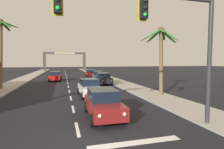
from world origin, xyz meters
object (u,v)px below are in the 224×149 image
at_px(sedan_oncoming_far, 55,76).
at_px(palm_right_second, 161,47).
at_px(sedan_third_in_queue, 89,87).
at_px(sedan_parked_nearest_kerb, 98,76).
at_px(sedan_parked_far_kerb, 91,73).
at_px(sedan_parked_mid_kerb, 103,78).
at_px(palm_left_second, 1,41).
at_px(traffic_signal_mast, 146,23).
at_px(town_gateway_arch, 65,59).
at_px(sedan_lead_at_stop_bar, 103,103).

height_order(sedan_oncoming_far, palm_right_second, palm_right_second).
distance_m(sedan_oncoming_far, palm_right_second, 20.20).
distance_m(sedan_third_in_queue, sedan_parked_nearest_kerb, 14.29).
bearing_deg(sedan_parked_far_kerb, sedan_parked_mid_kerb, -89.96).
distance_m(palm_left_second, palm_right_second, 18.05).
distance_m(traffic_signal_mast, sedan_parked_mid_kerb, 18.82).
distance_m(sedan_third_in_queue, sedan_oncoming_far, 15.49).
xyz_separation_m(traffic_signal_mast, sedan_oncoming_far, (-4.98, 24.75, -4.24)).
relative_size(traffic_signal_mast, sedan_parked_far_kerb, 2.60).
bearing_deg(traffic_signal_mast, sedan_third_in_queue, 97.26).
height_order(palm_left_second, town_gateway_arch, palm_left_second).
xyz_separation_m(sedan_third_in_queue, sedan_parked_nearest_kerb, (3.56, 13.84, 0.00)).
height_order(sedan_third_in_queue, palm_right_second, palm_right_second).
bearing_deg(sedan_parked_mid_kerb, sedan_third_in_queue, -111.32).
bearing_deg(sedan_lead_at_stop_bar, traffic_signal_mast, -63.97).
height_order(sedan_parked_nearest_kerb, palm_right_second, palm_right_second).
bearing_deg(traffic_signal_mast, sedan_parked_mid_kerb, 83.49).
bearing_deg(palm_left_second, sedan_parked_mid_kerb, 9.14).
distance_m(sedan_oncoming_far, sedan_parked_mid_kerb, 9.62).
xyz_separation_m(sedan_lead_at_stop_bar, sedan_parked_mid_kerb, (3.45, 15.41, 0.00)).
bearing_deg(sedan_parked_far_kerb, town_gateway_arch, 100.43).
relative_size(sedan_third_in_queue, town_gateway_arch, 0.31).
bearing_deg(sedan_oncoming_far, sedan_lead_at_stop_bar, -80.65).
xyz_separation_m(traffic_signal_mast, sedan_lead_at_stop_bar, (-1.37, 2.80, -4.24)).
distance_m(sedan_parked_far_kerb, town_gateway_arch, 28.34).
bearing_deg(town_gateway_arch, palm_left_second, -100.11).
bearing_deg(sedan_parked_mid_kerb, sedan_oncoming_far, 137.22).
bearing_deg(sedan_parked_nearest_kerb, sedan_oncoming_far, 170.75).
height_order(sedan_lead_at_stop_bar, sedan_parked_nearest_kerb, same).
height_order(sedan_oncoming_far, sedan_parked_nearest_kerb, same).
height_order(sedan_third_in_queue, town_gateway_arch, town_gateway_arch).
relative_size(traffic_signal_mast, sedan_parked_mid_kerb, 2.62).
bearing_deg(sedan_oncoming_far, sedan_third_in_queue, -76.02).
height_order(traffic_signal_mast, sedan_lead_at_stop_bar, traffic_signal_mast).
xyz_separation_m(sedan_parked_nearest_kerb, sedan_parked_far_kerb, (-0.26, 7.44, 0.00)).
xyz_separation_m(sedan_lead_at_stop_bar, sedan_third_in_queue, (0.13, 6.92, 0.00)).
height_order(sedan_oncoming_far, sedan_parked_mid_kerb, same).
xyz_separation_m(sedan_parked_mid_kerb, palm_left_second, (-12.67, -2.04, 4.90)).
bearing_deg(sedan_parked_far_kerb, sedan_third_in_queue, -98.83).
distance_m(sedan_parked_nearest_kerb, town_gateway_arch, 35.68).
height_order(sedan_third_in_queue, sedan_oncoming_far, same).
xyz_separation_m(sedan_lead_at_stop_bar, sedan_parked_far_kerb, (3.44, 28.19, 0.00)).
relative_size(palm_left_second, town_gateway_arch, 0.57).
xyz_separation_m(sedan_oncoming_far, sedan_parked_mid_kerb, (7.06, -6.53, 0.00)).
relative_size(sedan_lead_at_stop_bar, town_gateway_arch, 0.30).
bearing_deg(palm_right_second, sedan_parked_nearest_kerb, 101.01).
bearing_deg(sedan_parked_nearest_kerb, sedan_lead_at_stop_bar, -100.09).
distance_m(sedan_oncoming_far, sedan_parked_nearest_kerb, 7.40).
bearing_deg(sedan_third_in_queue, traffic_signal_mast, -82.74).
height_order(sedan_third_in_queue, sedan_parked_mid_kerb, same).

